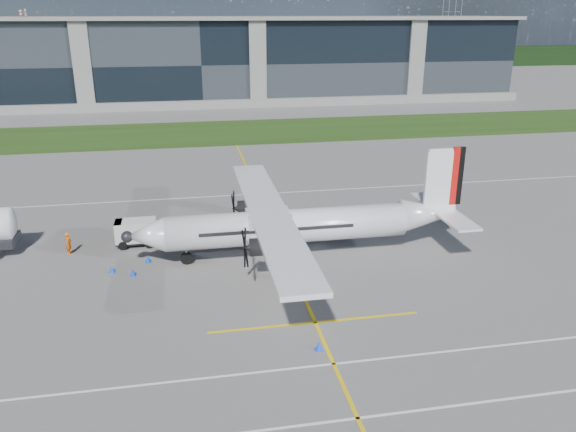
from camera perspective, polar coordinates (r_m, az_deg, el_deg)
The scene contains 15 objects.
ground at distance 74.58m, azimuth -7.59°, elevation 7.17°, with size 400.00×400.00×0.00m, color #5C5957.
grass_strip at distance 82.39m, azimuth -7.92°, elevation 8.39°, with size 400.00×18.00×0.04m, color #213D10.
terminal_building at distance 113.09m, azimuth -8.99°, elevation 15.28°, with size 120.00×20.00×15.00m, color black.
tree_line at distance 173.24m, azimuth -9.63°, elevation 15.31°, with size 400.00×6.00×6.00m, color black.
pylon_east at distance 202.99m, azimuth 16.27°, elevation 18.87°, with size 9.00×4.60×30.00m, color gray, non-canonical shape.
yellow_taxiway_centerline at distance 46.16m, azimuth -1.71°, elevation -0.72°, with size 0.20×70.00×0.01m, color yellow.
white_lane_line at distance 25.05m, azimuth 0.07°, elevation -20.65°, with size 90.00×0.15×0.01m, color white.
turboprop_aircraft at distance 38.76m, azimuth 1.23°, elevation 0.99°, with size 23.81×24.69×7.41m, color white, non-canonical shape.
baggage_tug at distance 43.10m, azimuth -15.16°, elevation -1.65°, with size 3.14×1.89×1.89m, color silver, non-canonical shape.
ground_crew_person at distance 42.91m, azimuth -21.40°, elevation -2.46°, with size 0.77×0.55×1.89m, color #F25907.
safety_cone_nose_stbd at distance 40.16m, azimuth -14.03°, elevation -4.24°, with size 0.36×0.36×0.50m, color blue.
safety_cone_stbdwing at distance 51.56m, azimuth -4.14°, elevation 1.77°, with size 0.36×0.36×0.50m, color blue.
safety_cone_portwing at distance 29.53m, azimuth 3.14°, elevation -13.02°, with size 0.36×0.36×0.50m, color blue.
safety_cone_fwd at distance 39.28m, azimuth -17.47°, elevation -5.15°, with size 0.36×0.36×0.50m, color blue.
safety_cone_nose_port at distance 38.41m, azimuth -15.47°, elevation -5.52°, with size 0.36×0.36×0.50m, color blue.
Camera 1 is at (-3.48, -32.69, 16.32)m, focal length 35.00 mm.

